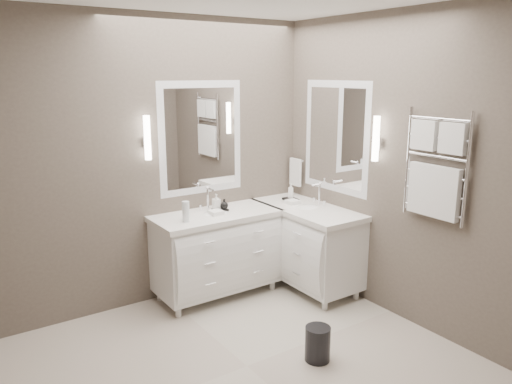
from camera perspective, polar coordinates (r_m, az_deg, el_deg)
floor at (r=4.02m, az=-1.05°, el=-19.34°), size 3.20×3.00×0.01m
wall_back at (r=4.78m, az=-11.09°, el=3.33°), size 3.20×0.01×2.70m
wall_front at (r=2.41m, az=18.98°, el=-7.18°), size 3.20×0.01×2.70m
wall_right at (r=4.53m, az=16.11°, el=2.51°), size 0.01×3.00×2.70m
vanity_back at (r=4.95m, az=-4.52°, el=-6.47°), size 1.24×0.59×0.97m
vanity_right at (r=5.17m, az=5.78°, el=-5.61°), size 0.59×1.24×0.97m
mirror_back at (r=4.93m, az=-6.28°, el=6.15°), size 0.90×0.02×1.10m
mirror_right at (r=5.03m, az=9.11°, el=6.22°), size 0.02×0.90×1.10m
sconce_back at (r=4.62m, az=-12.31°, el=5.98°), size 0.06×0.06×0.40m
sconce_right at (r=4.58m, az=13.54°, el=5.85°), size 0.06×0.06×0.40m
towel_bar_corner at (r=5.48m, az=4.53°, el=2.34°), size 0.03×0.22×0.30m
towel_ladder at (r=4.24m, az=19.80°, el=2.10°), size 0.06×0.58×0.90m
waste_bin at (r=4.04m, az=7.06°, el=-16.82°), size 0.25×0.25×0.28m
amenity_tray_back at (r=4.91m, az=-4.12°, el=-2.04°), size 0.15×0.12×0.02m
amenity_tray_right at (r=5.30m, az=3.98°, el=-0.85°), size 0.13×0.17×0.02m
water_bottle at (r=4.57m, az=-8.03°, el=-2.23°), size 0.08×0.08×0.19m
soap_bottle_a at (r=4.89m, az=-4.56°, el=-1.08°), size 0.07×0.08×0.15m
soap_bottle_b at (r=4.88m, az=-3.65°, el=-1.37°), size 0.10×0.10×0.10m
soap_bottle_c at (r=5.28m, az=4.00°, el=0.13°), size 0.08×0.08×0.16m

